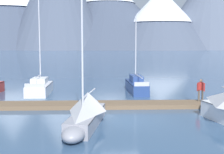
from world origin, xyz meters
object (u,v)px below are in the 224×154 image
sailboat_second_berth (41,87)px  sailboat_mid_dock_port (86,111)px  sailboat_mid_dock_starboard (136,85)px  person_on_dock (201,89)px

sailboat_second_berth → sailboat_mid_dock_port: size_ratio=1.03×
sailboat_mid_dock_port → sailboat_mid_dock_starboard: 13.20m
sailboat_second_berth → person_on_dock: 14.59m
sailboat_mid_dock_port → sailboat_mid_dock_starboard: size_ratio=1.28×
sailboat_mid_dock_port → sailboat_second_berth: bearing=108.3°
sailboat_mid_dock_port → person_on_dock: 10.15m
sailboat_mid_dock_starboard → person_on_dock: sailboat_mid_dock_starboard is taller
sailboat_mid_dock_port → person_on_dock: (8.75, 5.12, 0.35)m
sailboat_second_berth → sailboat_mid_dock_starboard: size_ratio=1.31×
sailboat_mid_dock_starboard → sailboat_second_berth: bearing=-179.6°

